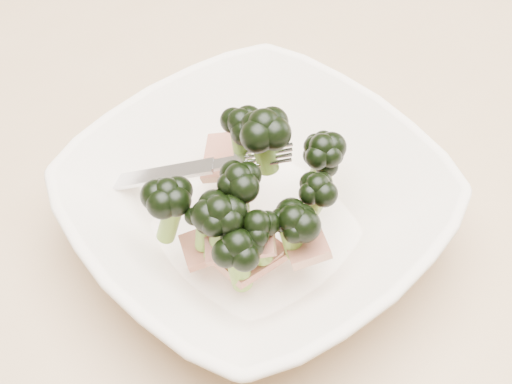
# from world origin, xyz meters

# --- Properties ---
(dining_table) EXTENTS (1.20, 0.80, 0.75)m
(dining_table) POSITION_xyz_m (0.00, 0.00, 0.65)
(dining_table) COLOR tan
(dining_table) RESTS_ON ground
(broccoli_dish) EXTENTS (0.28, 0.28, 0.12)m
(broccoli_dish) POSITION_xyz_m (-0.08, -0.03, 0.79)
(broccoli_dish) COLOR #F5E3CF
(broccoli_dish) RESTS_ON dining_table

